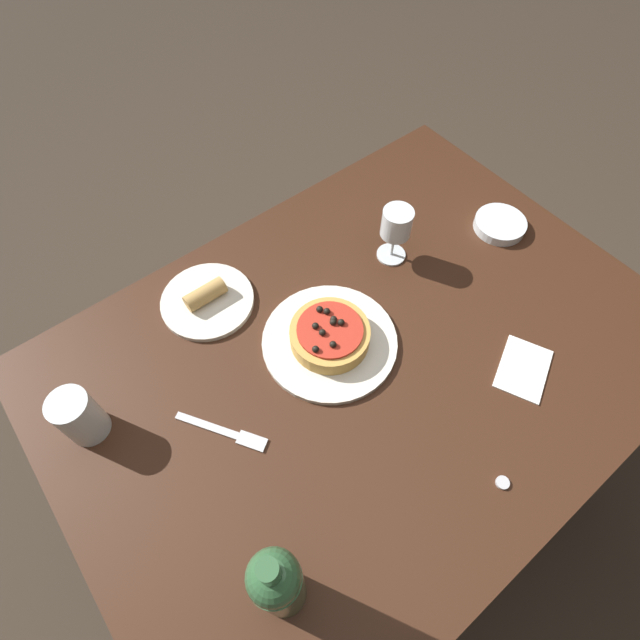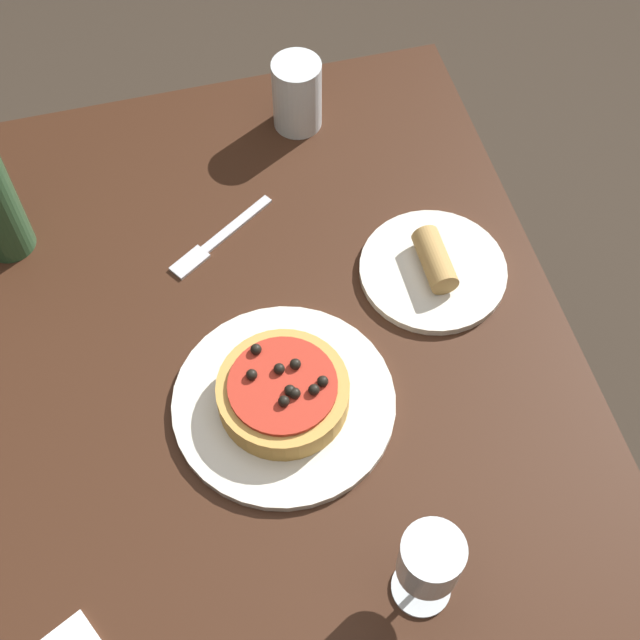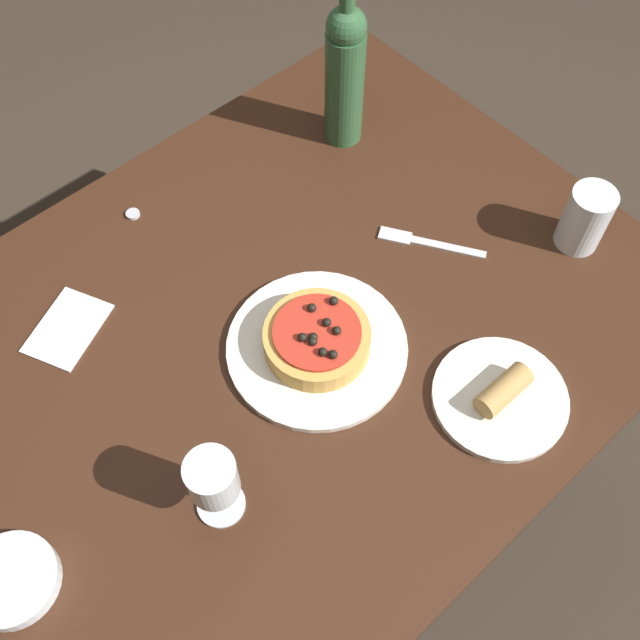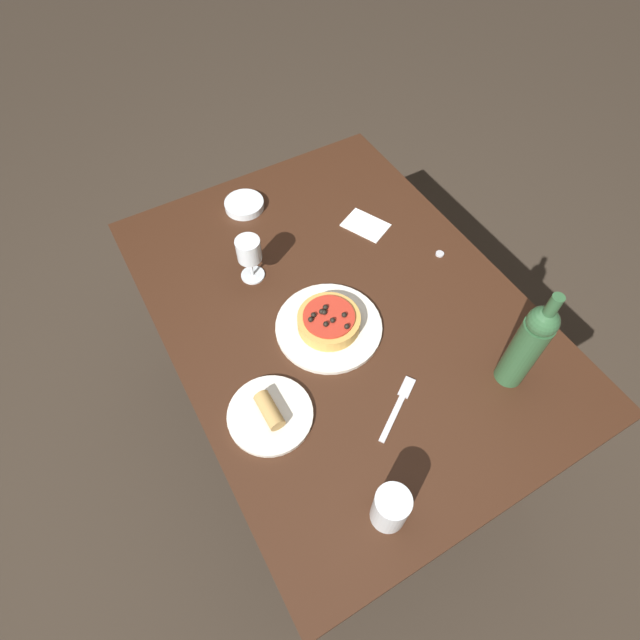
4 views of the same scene
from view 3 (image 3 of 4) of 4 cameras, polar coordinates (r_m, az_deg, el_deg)
name	(u,v)px [view 3 (image 3 of 4)]	position (r m, az deg, el deg)	size (l,w,h in m)	color
ground_plane	(287,492)	(1.84, -2.52, -12.94)	(14.00, 14.00, 0.00)	#382D23
dining_table	(273,365)	(1.25, -3.63, -3.46)	(1.25, 0.92, 0.73)	#381E11
dinner_plate	(317,348)	(1.15, -0.23, -2.11)	(0.28, 0.28, 0.01)	silver
pizza	(317,339)	(1.13, -0.23, -1.42)	(0.16, 0.16, 0.06)	gold
wine_glass	(213,480)	(0.97, -8.17, -11.96)	(0.07, 0.07, 0.14)	silver
wine_bottle	(345,73)	(1.34, 1.90, 18.32)	(0.07, 0.07, 0.32)	#2D5633
water_cup	(585,219)	(1.30, 19.55, 7.30)	(0.07, 0.07, 0.12)	silver
side_bowl	(12,580)	(1.09, -22.43, -17.85)	(0.12, 0.12, 0.02)	silver
fork	(425,242)	(1.28, 7.97, 5.88)	(0.12, 0.16, 0.00)	silver
side_plate	(501,396)	(1.14, 13.60, -5.66)	(0.20, 0.20, 0.05)	silver
paper_napkin	(68,328)	(1.24, -18.68, -0.61)	(0.16, 0.14, 0.00)	white
bottle_cap	(133,214)	(1.34, -14.07, 7.84)	(0.02, 0.02, 0.01)	#B7B7BC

